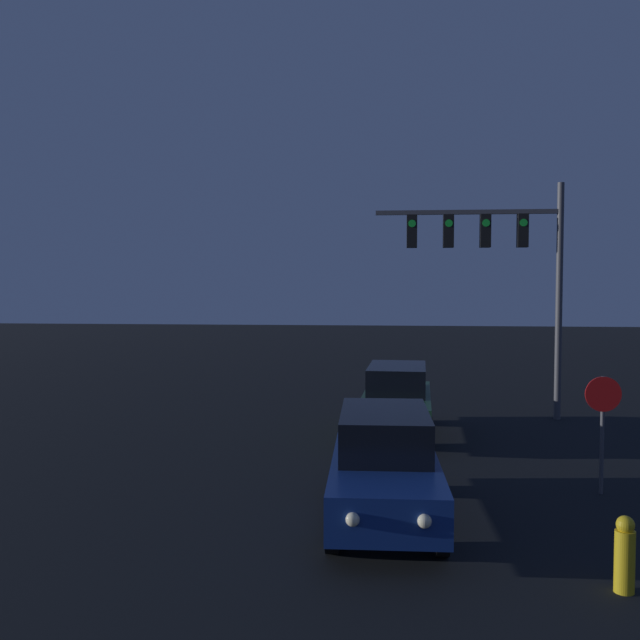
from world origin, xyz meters
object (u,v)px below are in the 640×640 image
object	(u,v)px
car_near	(385,464)
traffic_signal_mast	(501,254)
car_far	(397,399)
fire_hydrant	(625,555)
stop_sign	(603,414)

from	to	relation	value
car_near	traffic_signal_mast	size ratio (longest dim) A/B	0.73
car_far	car_near	bearing A→B (deg)	90.27
fire_hydrant	traffic_signal_mast	bearing A→B (deg)	89.03
traffic_signal_mast	stop_sign	size ratio (longest dim) A/B	3.08
car_far	fire_hydrant	size ratio (longest dim) A/B	5.05
car_near	traffic_signal_mast	world-z (taller)	traffic_signal_mast
car_far	traffic_signal_mast	xyz separation A→B (m)	(2.81, 2.46, 3.60)
traffic_signal_mast	fire_hydrant	distance (m)	11.79
car_near	traffic_signal_mast	xyz separation A→B (m)	(3.07, 8.68, 3.60)
car_near	fire_hydrant	world-z (taller)	car_near
car_far	stop_sign	world-z (taller)	stop_sign
stop_sign	fire_hydrant	world-z (taller)	stop_sign
stop_sign	fire_hydrant	xyz separation A→B (m)	(-0.91, -4.08, -0.96)
car_near	stop_sign	bearing A→B (deg)	-157.63
car_far	fire_hydrant	distance (m)	9.02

